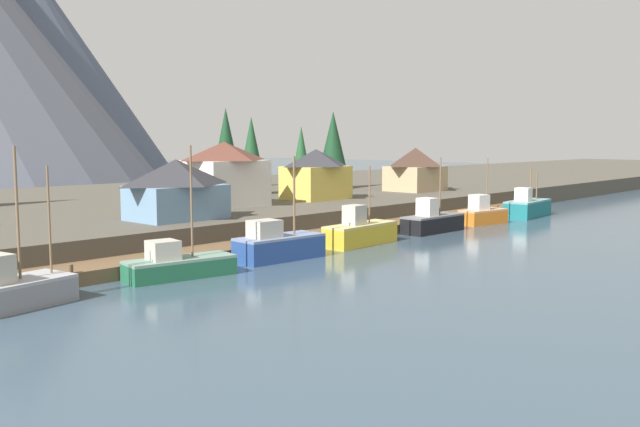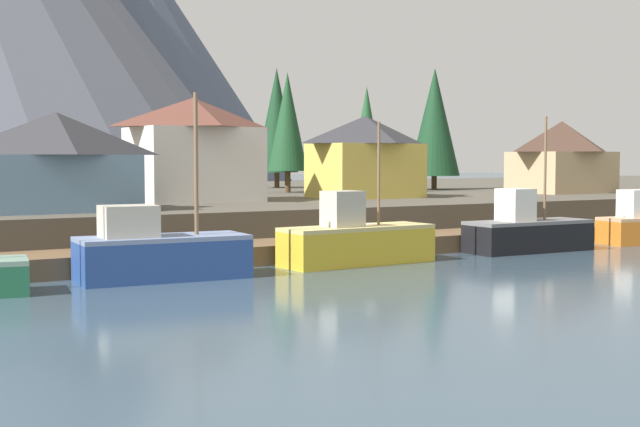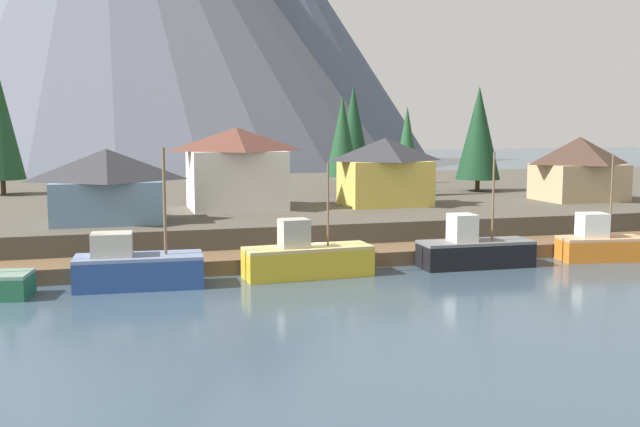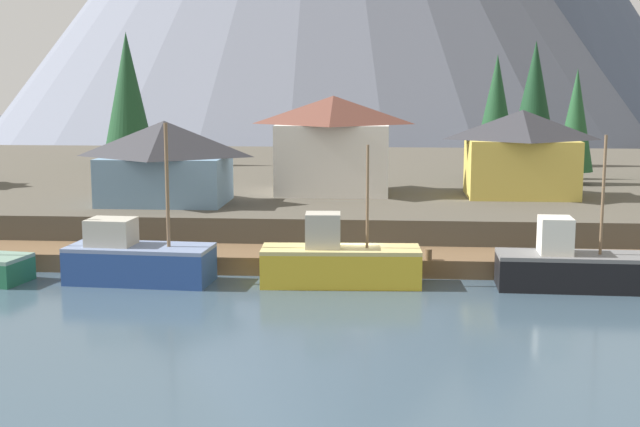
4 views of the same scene
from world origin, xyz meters
name	(u,v)px [view 4 (image 4 of 4)]	position (x,y,z in m)	size (l,w,h in m)	color
ground_plane	(363,225)	(0.00, 20.00, -0.50)	(400.00, 400.00, 1.00)	#384C5B
dock	(355,261)	(0.00, 1.99, 0.50)	(80.00, 4.00, 1.60)	brown
shoreline_bank	(367,184)	(0.00, 32.00, 1.25)	(400.00, 56.00, 2.50)	#4C473D
fishing_boat_blue	(137,260)	(-11.31, -1.86, 1.21)	(7.68, 3.45, 8.36)	navy
fishing_boat_yellow	(339,262)	(-0.70, -1.64, 1.19)	(8.30, 3.00, 7.28)	gold
fishing_boat_black	(572,267)	(11.17, -1.58, 1.15)	(7.83, 2.89, 7.84)	black
house_blue	(165,161)	(-12.77, 9.90, 5.28)	(8.40, 5.96, 5.43)	#6689A8
house_yellow	(521,153)	(11.04, 15.12, 5.58)	(7.75, 5.61, 6.03)	gold
house_white	(333,144)	(-2.10, 16.20, 6.05)	(8.30, 6.58, 6.96)	silver
conifer_near_left	(576,120)	(16.34, 22.86, 7.48)	(2.94, 2.94, 8.98)	#4C3823
conifer_near_right	(128,91)	(-23.00, 35.50, 9.60)	(4.59, 4.59, 12.65)	#4C3823
conifer_mid_right	(534,96)	(15.66, 37.76, 9.15)	(4.23, 4.23, 11.80)	#4C3823
conifer_back_left	(496,106)	(10.67, 26.41, 8.49)	(3.36, 3.36, 10.18)	#4C3823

